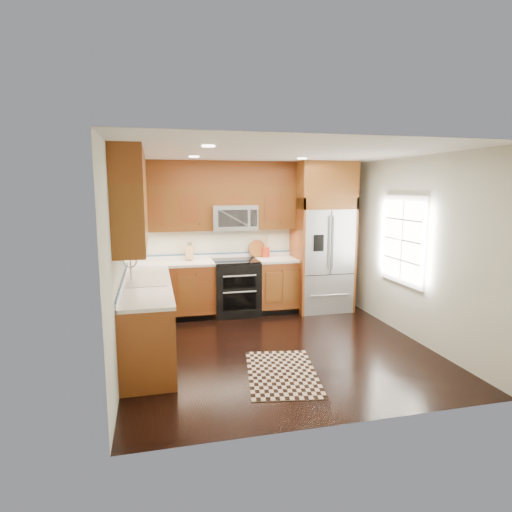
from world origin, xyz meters
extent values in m
plane|color=black|center=(0.00, 0.00, 0.00)|extent=(4.00, 4.00, 0.00)
cube|color=beige|center=(0.00, 2.00, 1.30)|extent=(4.00, 0.02, 2.60)
cube|color=beige|center=(-2.00, 0.00, 1.30)|extent=(0.02, 4.00, 2.60)
cube|color=beige|center=(2.00, 0.00, 1.30)|extent=(0.02, 4.00, 2.60)
cube|color=white|center=(1.98, 0.20, 1.40)|extent=(0.04, 1.10, 1.30)
cube|color=white|center=(1.97, 0.20, 1.40)|extent=(0.02, 0.95, 1.15)
cube|color=brown|center=(-1.31, 1.70, 0.45)|extent=(1.37, 0.60, 0.90)
cube|color=brown|center=(0.49, 1.70, 0.45)|extent=(0.72, 0.60, 0.90)
cube|color=brown|center=(-1.70, 0.20, 0.45)|extent=(0.60, 2.40, 0.90)
cube|color=silver|center=(-0.57, 1.70, 0.92)|extent=(2.85, 0.62, 0.04)
cube|color=silver|center=(-1.70, 0.20, 0.92)|extent=(0.62, 2.40, 0.04)
cube|color=brown|center=(-0.57, 1.83, 1.83)|extent=(2.85, 0.33, 0.75)
cube|color=brown|center=(-1.83, 0.20, 1.83)|extent=(0.33, 2.40, 0.75)
cube|color=brown|center=(-0.57, 1.83, 2.40)|extent=(2.85, 0.33, 0.40)
cube|color=brown|center=(-1.83, 0.20, 2.40)|extent=(0.33, 2.40, 0.40)
cube|color=black|center=(-0.25, 1.67, 0.46)|extent=(0.76, 0.64, 0.92)
cube|color=black|center=(-0.25, 1.67, 0.94)|extent=(0.76, 0.60, 0.02)
cube|color=black|center=(-0.25, 1.35, 0.62)|extent=(0.55, 0.01, 0.18)
cube|color=black|center=(-0.25, 1.35, 0.30)|extent=(0.55, 0.01, 0.28)
cylinder|color=#B2B2B7|center=(-0.25, 1.33, 0.74)|extent=(0.55, 0.02, 0.02)
cylinder|color=#B2B2B7|center=(-0.25, 1.33, 0.47)|extent=(0.55, 0.02, 0.02)
cube|color=#B2B2B7|center=(-0.25, 1.80, 1.66)|extent=(0.76, 0.40, 0.42)
cube|color=black|center=(-0.30, 1.60, 1.66)|extent=(0.50, 0.01, 0.28)
cube|color=#B2B2B7|center=(1.30, 1.63, 0.90)|extent=(0.90, 0.74, 1.80)
cube|color=black|center=(1.30, 1.26, 1.25)|extent=(0.01, 0.01, 1.08)
cube|color=black|center=(1.08, 1.25, 1.25)|extent=(0.18, 0.01, 0.28)
cube|color=brown|center=(0.83, 1.63, 1.00)|extent=(0.04, 0.74, 2.00)
cube|color=brown|center=(1.77, 1.63, 1.00)|extent=(0.04, 0.74, 2.00)
cube|color=brown|center=(1.30, 1.63, 2.20)|extent=(0.98, 0.74, 0.80)
cube|color=#B2B2B7|center=(-1.70, 0.20, 0.95)|extent=(0.50, 0.42, 0.02)
cylinder|color=#B2B2B7|center=(-1.90, 0.42, 1.08)|extent=(0.02, 0.02, 0.28)
torus|color=#B2B2B7|center=(-1.90, 0.34, 1.22)|extent=(0.18, 0.02, 0.18)
cube|color=black|center=(-0.18, -0.81, 0.01)|extent=(1.01, 1.44, 0.01)
cube|color=tan|center=(-1.00, 1.91, 1.06)|extent=(0.15, 0.18, 0.24)
cylinder|color=#B42D16|center=(0.34, 1.90, 1.03)|extent=(0.16, 0.16, 0.17)
cylinder|color=brown|center=(0.19, 1.94, 0.95)|extent=(0.33, 0.33, 0.02)
camera|label=1|loc=(-1.59, -5.36, 2.17)|focal=30.00mm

